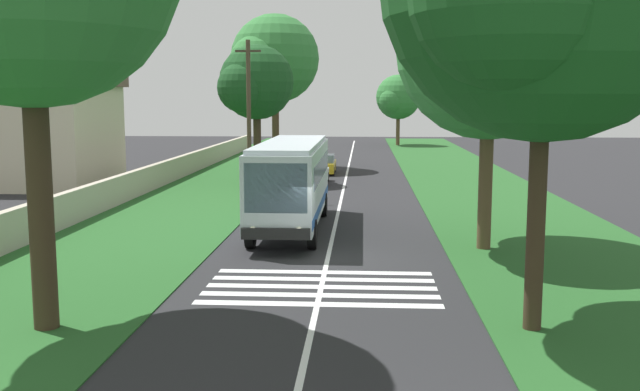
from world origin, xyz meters
name	(u,v)px	position (x,y,z in m)	size (l,w,h in m)	color
ground	(328,258)	(0.00, 0.00, 0.00)	(160.00, 160.00, 0.00)	#262628
grass_verge_left	(196,197)	(15.00, 8.20, 0.02)	(120.00, 8.00, 0.04)	#235623
grass_verge_right	(490,199)	(15.00, -8.20, 0.02)	(120.00, 8.00, 0.04)	#235623
centre_line	(341,198)	(15.00, 0.00, 0.00)	(110.00, 0.16, 0.01)	silver
coach_bus	(292,179)	(5.38, 1.80, 2.15)	(11.16, 2.62, 3.73)	silver
zebra_crossing	(321,287)	(-3.91, 0.00, 0.00)	(4.05, 6.80, 0.01)	silver
trailing_car_0	(314,173)	(21.89, 2.00, 0.67)	(4.30, 1.78, 1.43)	silver
trailing_car_1	(323,165)	(28.22, 1.76, 0.67)	(4.30, 1.78, 1.43)	gold
roadside_tree_left_0	(255,85)	(22.29, 5.90, 6.42)	(5.81, 4.86, 8.96)	#3D2D1E
roadside_tree_left_2	(273,61)	(32.18, 5.96, 8.41)	(8.32, 6.92, 12.04)	#4C3826
roadside_tree_right_1	(397,98)	(61.10, -5.17, 5.54)	(6.29, 5.24, 8.28)	brown
roadside_tree_right_2	(484,52)	(2.07, -5.53, 7.16)	(8.16, 6.69, 10.67)	brown
utility_pole	(249,117)	(14.64, 5.07, 4.50)	(0.24, 1.40, 8.62)	#473828
roadside_wall	(161,174)	(20.00, 11.60, 0.78)	(70.00, 0.40, 1.47)	#B2A893
roadside_building	(27,128)	(19.92, 20.13, 3.63)	(9.25, 10.29, 7.17)	beige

